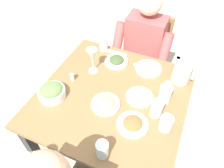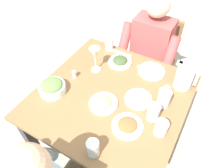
% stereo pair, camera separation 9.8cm
% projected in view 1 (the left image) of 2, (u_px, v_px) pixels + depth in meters
% --- Properties ---
extents(ground_plane, '(8.00, 8.00, 0.00)m').
position_uv_depth(ground_plane, '(112.00, 148.00, 1.95)').
color(ground_plane, '#B7AD99').
extents(dining_table, '(0.96, 0.96, 0.76)m').
position_uv_depth(dining_table, '(112.00, 106.00, 1.48)').
color(dining_table, olive).
rests_on(dining_table, ground_plane).
extents(chair_far, '(0.40, 0.40, 0.89)m').
position_uv_depth(chair_far, '(145.00, 55.00, 2.08)').
color(chair_far, olive).
rests_on(chair_far, ground_plane).
extents(diner_far, '(0.48, 0.53, 1.18)m').
position_uv_depth(diner_far, '(140.00, 55.00, 1.84)').
color(diner_far, '#B24C4C').
rests_on(diner_far, ground_plane).
extents(water_pitcher, '(0.16, 0.12, 0.19)m').
position_uv_depth(water_pitcher, '(182.00, 70.00, 1.42)').
color(water_pitcher, silver).
rests_on(water_pitcher, dining_table).
extents(salad_bowl, '(0.18, 0.18, 0.09)m').
position_uv_depth(salad_bowl, '(52.00, 92.00, 1.36)').
color(salad_bowl, white).
rests_on(salad_bowl, dining_table).
extents(plate_rice_curry, '(0.18, 0.18, 0.04)m').
position_uv_depth(plate_rice_curry, '(133.00, 124.00, 1.22)').
color(plate_rice_curry, white).
rests_on(plate_rice_curry, dining_table).
extents(plate_fries, '(0.18, 0.18, 0.05)m').
position_uv_depth(plate_fries, '(106.00, 103.00, 1.32)').
color(plate_fries, white).
rests_on(plate_fries, dining_table).
extents(plate_beans, '(0.18, 0.18, 0.05)m').
position_uv_depth(plate_beans, '(140.00, 96.00, 1.37)').
color(plate_beans, white).
rests_on(plate_beans, dining_table).
extents(plate_yoghurt, '(0.19, 0.19, 0.04)m').
position_uv_depth(plate_yoghurt, '(149.00, 68.00, 1.55)').
color(plate_yoghurt, white).
rests_on(plate_yoghurt, dining_table).
extents(plate_dolmas, '(0.18, 0.18, 0.05)m').
position_uv_depth(plate_dolmas, '(116.00, 61.00, 1.61)').
color(plate_dolmas, white).
rests_on(plate_dolmas, dining_table).
extents(water_glass_near_left, '(0.07, 0.07, 0.11)m').
position_uv_depth(water_glass_near_left, '(157.00, 108.00, 1.25)').
color(water_glass_near_left, silver).
rests_on(water_glass_near_left, dining_table).
extents(water_glass_center, '(0.07, 0.07, 0.10)m').
position_uv_depth(water_glass_center, '(104.00, 45.00, 1.69)').
color(water_glass_center, silver).
rests_on(water_glass_center, dining_table).
extents(water_glass_by_pitcher, '(0.07, 0.07, 0.10)m').
position_uv_depth(water_glass_by_pitcher, '(166.00, 123.00, 1.19)').
color(water_glass_by_pitcher, silver).
rests_on(water_glass_by_pitcher, dining_table).
extents(water_glass_far_right, '(0.07, 0.07, 0.11)m').
position_uv_depth(water_glass_far_right, '(102.00, 150.00, 1.07)').
color(water_glass_far_right, silver).
rests_on(water_glass_far_right, dining_table).
extents(wine_glass, '(0.08, 0.08, 0.20)m').
position_uv_depth(wine_glass, '(92.00, 56.00, 1.45)').
color(wine_glass, silver).
rests_on(wine_glass, dining_table).
extents(oil_carafe, '(0.08, 0.08, 0.16)m').
position_uv_depth(oil_carafe, '(165.00, 95.00, 1.32)').
color(oil_carafe, silver).
rests_on(oil_carafe, dining_table).
extents(salt_shaker, '(0.03, 0.03, 0.05)m').
position_uv_depth(salt_shaker, '(72.00, 77.00, 1.47)').
color(salt_shaker, white).
rests_on(salt_shaker, dining_table).
extents(fork_near, '(0.17, 0.03, 0.01)m').
position_uv_depth(fork_near, '(117.00, 53.00, 1.69)').
color(fork_near, silver).
rests_on(fork_near, dining_table).
extents(knife_near, '(0.19, 0.05, 0.01)m').
position_uv_depth(knife_near, '(146.00, 66.00, 1.58)').
color(knife_near, silver).
rests_on(knife_near, dining_table).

